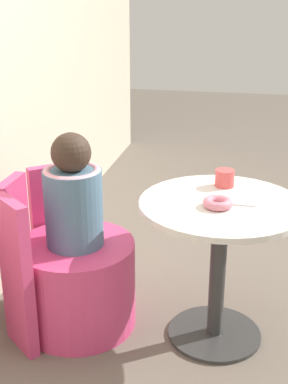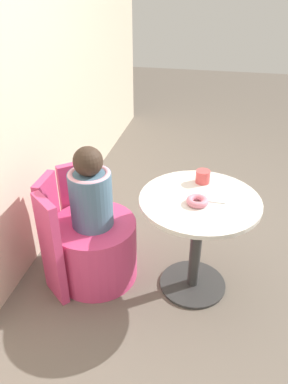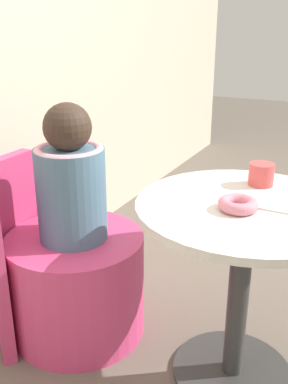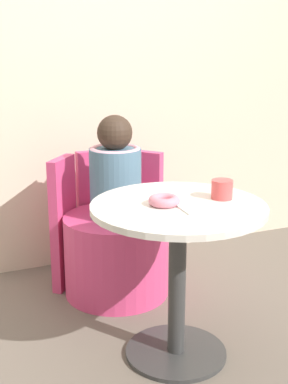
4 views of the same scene
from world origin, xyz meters
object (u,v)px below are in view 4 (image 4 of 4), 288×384
object	(u,v)px
donut	(164,200)
cup	(222,189)
tub_chair	(117,255)
round_table	(178,247)
child_figure	(115,172)

from	to	relation	value
donut	cup	distance (m)	0.25
tub_chair	round_table	bearing A→B (deg)	-87.40
child_figure	cup	size ratio (longest dim) A/B	5.97
round_table	cup	bearing A→B (deg)	0.70
cup	tub_chair	bearing A→B (deg)	109.34
child_figure	cup	distance (m)	0.67
tub_chair	child_figure	xyz separation A→B (m)	(0.00, 0.00, 0.44)
round_table	cup	xyz separation A→B (m)	(0.19, 0.00, 0.22)
child_figure	donut	distance (m)	0.62
donut	cup	size ratio (longest dim) A/B	1.42
donut	round_table	bearing A→B (deg)	-13.71
round_table	donut	distance (m)	0.21
tub_chair	child_figure	bearing A→B (deg)	0.00
round_table	cup	distance (m)	0.29
round_table	child_figure	size ratio (longest dim) A/B	1.35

